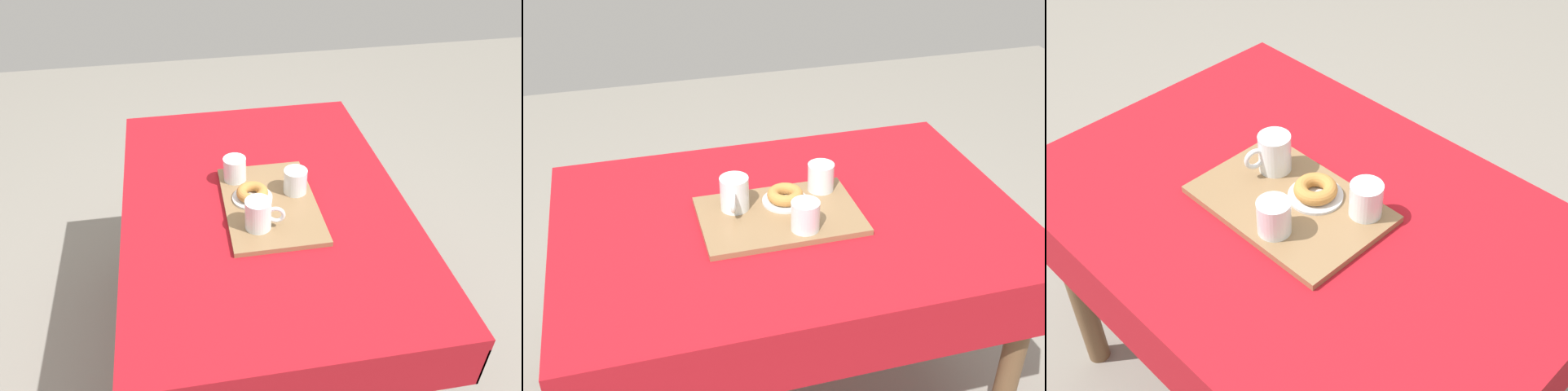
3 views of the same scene
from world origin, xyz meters
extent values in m
cube|color=#A8141E|center=(0.00, 0.00, 0.72)|extent=(1.28, 0.90, 0.04)
cube|color=#A8141E|center=(0.00, -0.45, 0.63)|extent=(1.28, 0.01, 0.14)
cube|color=#A8141E|center=(0.00, 0.45, 0.63)|extent=(1.28, 0.01, 0.14)
cube|color=#A8141E|center=(-0.64, 0.00, 0.63)|extent=(0.01, 0.90, 0.14)
cube|color=#A8141E|center=(0.64, 0.00, 0.63)|extent=(0.01, 0.90, 0.14)
cylinder|color=brown|center=(-0.55, -0.36, 0.35)|extent=(0.06, 0.06, 0.70)
cylinder|color=brown|center=(0.55, -0.36, 0.35)|extent=(0.06, 0.06, 0.70)
cylinder|color=brown|center=(-0.55, 0.36, 0.35)|extent=(0.06, 0.06, 0.70)
cube|color=olive|center=(0.03, 0.01, 0.75)|extent=(0.43, 0.29, 0.02)
cylinder|color=white|center=(0.14, -0.04, 0.80)|extent=(0.08, 0.08, 0.10)
cylinder|color=#5B230A|center=(0.14, -0.04, 0.79)|extent=(0.07, 0.07, 0.07)
torus|color=white|center=(0.15, 0.01, 0.80)|extent=(0.03, 0.06, 0.06)
cylinder|color=white|center=(-0.01, 0.10, 0.80)|extent=(0.08, 0.08, 0.08)
cylinder|color=silver|center=(-0.01, 0.10, 0.77)|extent=(0.06, 0.06, 0.03)
cylinder|color=white|center=(-0.12, -0.08, 0.80)|extent=(0.08, 0.08, 0.08)
cylinder|color=silver|center=(-0.12, -0.08, 0.78)|extent=(0.06, 0.06, 0.04)
cylinder|color=silver|center=(0.00, -0.04, 0.76)|extent=(0.13, 0.13, 0.01)
torus|color=#BC7F3D|center=(0.00, -0.04, 0.78)|extent=(0.10, 0.10, 0.03)
camera|label=1|loc=(1.35, -0.25, 1.79)|focal=37.00mm
camera|label=2|loc=(0.41, 1.44, 1.71)|focal=44.41mm
camera|label=3|loc=(-0.85, 0.84, 1.83)|focal=48.74mm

